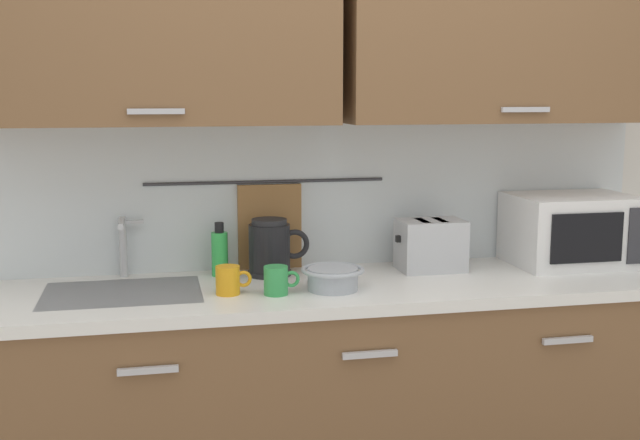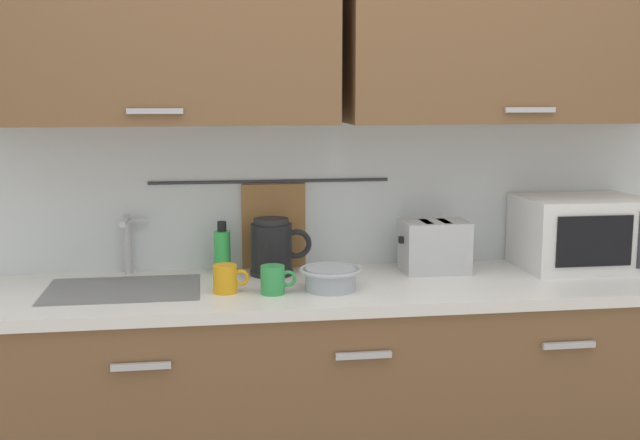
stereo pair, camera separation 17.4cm
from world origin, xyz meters
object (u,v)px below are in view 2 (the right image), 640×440
at_px(mixing_bowl, 331,277).
at_px(toaster, 435,246).
at_px(microwave, 581,233).
at_px(dish_soap_bottle, 222,251).
at_px(mug_by_kettle, 274,280).
at_px(mug_near_sink, 226,279).
at_px(electric_kettle, 273,247).

distance_m(mixing_bowl, toaster, 0.48).
bearing_deg(toaster, microwave, -1.55).
height_order(dish_soap_bottle, mug_by_kettle, dish_soap_bottle).
height_order(mug_near_sink, mixing_bowl, mug_near_sink).
distance_m(mixing_bowl, mug_by_kettle, 0.20).
relative_size(microwave, electric_kettle, 2.03).
relative_size(microwave, mug_near_sink, 3.83).
xyz_separation_m(microwave, dish_soap_bottle, (-1.35, 0.09, -0.05)).
bearing_deg(electric_kettle, microwave, -2.70).
xyz_separation_m(electric_kettle, toaster, (0.60, -0.04, -0.01)).
bearing_deg(dish_soap_bottle, electric_kettle, -10.24).
distance_m(microwave, dish_soap_bottle, 1.35).
height_order(mixing_bowl, toaster, toaster).
height_order(mixing_bowl, mug_by_kettle, mug_by_kettle).
distance_m(mug_near_sink, mug_by_kettle, 0.16).
bearing_deg(mixing_bowl, microwave, 11.53).
relative_size(microwave, toaster, 1.80).
xyz_separation_m(microwave, toaster, (-0.57, 0.02, -0.04)).
relative_size(dish_soap_bottle, mug_near_sink, 1.63).
height_order(microwave, toaster, microwave).
distance_m(microwave, toaster, 0.57).
height_order(microwave, mug_by_kettle, microwave).
bearing_deg(electric_kettle, toaster, -3.79).
distance_m(microwave, mug_by_kettle, 1.21).
bearing_deg(mixing_bowl, dish_soap_bottle, 140.60).
relative_size(electric_kettle, mug_near_sink, 1.89).
relative_size(mug_near_sink, mug_by_kettle, 1.00).
xyz_separation_m(electric_kettle, mixing_bowl, (0.17, -0.26, -0.06)).
bearing_deg(mug_by_kettle, electric_kettle, 85.42).
xyz_separation_m(microwave, mixing_bowl, (-1.00, -0.20, -0.09)).
height_order(electric_kettle, mug_by_kettle, electric_kettle).
bearing_deg(mug_near_sink, mug_by_kettle, -13.27).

